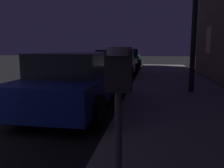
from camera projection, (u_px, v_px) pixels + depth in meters
name	position (u px, v px, depth m)	size (l,w,h in m)	color
parking_meter	(118.00, 95.00, 1.74)	(0.19, 0.19, 1.42)	#59595B
car_blue	(75.00, 81.00, 5.97)	(2.03, 4.31, 1.43)	navy
car_white	(115.00, 64.00, 12.37)	(2.23, 4.18, 1.43)	silver
car_green	(129.00, 58.00, 19.07)	(2.06, 4.14, 1.43)	#19592D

